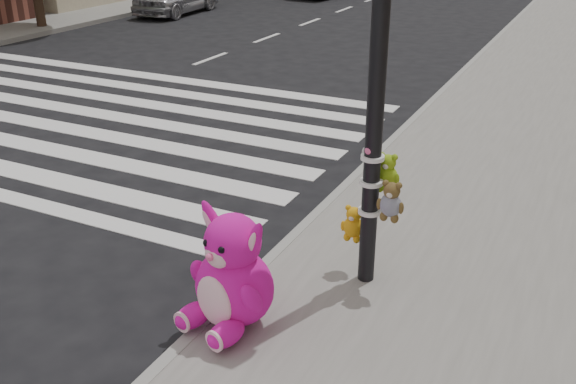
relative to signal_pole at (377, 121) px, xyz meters
The scene contains 6 objects.
ground 3.65m from the signal_pole, 145.21° to the right, with size 120.00×120.00×0.00m, color black.
curb_edge 8.43m from the signal_pole, 97.41° to the left, with size 0.12×80.00×0.15m, color gray.
crosswalk 8.08m from the signal_pole, 154.56° to the left, with size 11.00×6.00×0.01m, color silver, non-canonical shape.
signal_pole is the anchor object (origin of this frame).
pink_bunny 1.91m from the signal_pole, 123.36° to the right, with size 0.86×0.96×1.13m.
red_teddy 1.90m from the signal_pole, 137.34° to the right, with size 0.14×0.10×0.21m, color red, non-canonical shape.
Camera 1 is at (4.34, -3.48, 3.58)m, focal length 40.00 mm.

